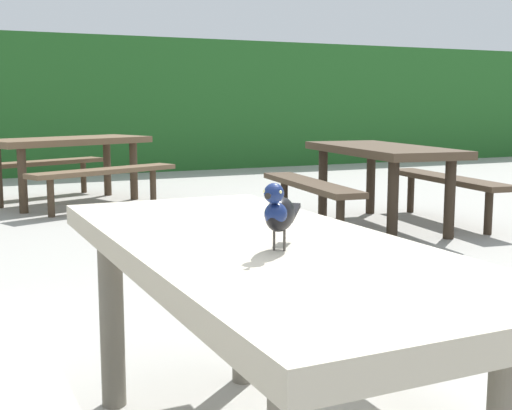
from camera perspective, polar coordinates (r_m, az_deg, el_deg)
The scene contains 4 objects.
picnic_table_foreground at distance 2.01m, azimuth 0.18°, elevation -7.98°, with size 1.69×1.80×0.74m.
bird_grackle at distance 1.79m, azimuth 1.92°, elevation -0.60°, with size 0.21×0.23×0.18m.
picnic_table_mid_left at distance 8.00m, azimuth -15.33°, elevation 4.07°, with size 2.21×2.20×0.74m.
picnic_table_far_centre at distance 6.37m, azimuth 10.33°, elevation 3.19°, with size 1.87×1.90×0.74m.
Camera 1 is at (-0.88, -1.55, 1.12)m, focal length 48.26 mm.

